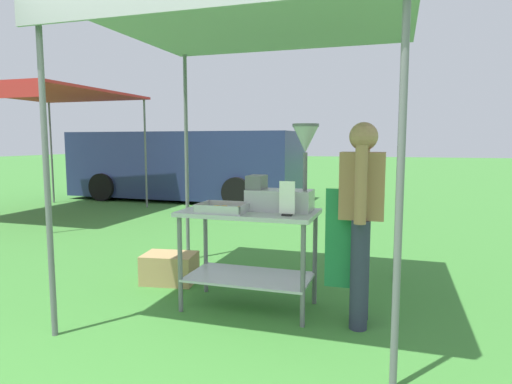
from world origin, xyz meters
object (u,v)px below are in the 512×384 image
(donut_cart, at_px, (249,237))
(donut_tray, at_px, (224,209))
(van_navy, at_px, (185,165))
(stall_canopy, at_px, (252,26))
(menu_sign, at_px, (287,201))
(neighbour_tent, at_px, (43,96))
(donut_fryer, at_px, (284,183))
(supply_crate, at_px, (170,268))
(vendor, at_px, (361,213))

(donut_cart, relative_size, donut_tray, 2.82)
(van_navy, bearing_deg, donut_tray, -61.04)
(stall_canopy, relative_size, menu_sign, 9.50)
(donut_cart, height_order, neighbour_tent, neighbour_tent)
(donut_fryer, height_order, van_navy, van_navy)
(stall_canopy, xyz_separation_m, van_navy, (-3.87, 6.44, -1.55))
(stall_canopy, bearing_deg, supply_crate, 162.53)
(van_navy, height_order, neighbour_tent, neighbour_tent)
(supply_crate, bearing_deg, vendor, -13.97)
(neighbour_tent, bearing_deg, stall_canopy, -32.32)
(van_navy, bearing_deg, supply_crate, -64.94)
(supply_crate, height_order, neighbour_tent, neighbour_tent)
(stall_canopy, height_order, donut_fryer, stall_canopy)
(donut_fryer, xyz_separation_m, neighbour_tent, (-5.63, 3.38, 1.23))
(supply_crate, bearing_deg, donut_tray, -32.92)
(stall_canopy, xyz_separation_m, donut_fryer, (0.29, -0.00, -1.33))
(van_navy, xyz_separation_m, neighbour_tent, (-1.46, -3.06, 1.46))
(supply_crate, bearing_deg, donut_cart, -22.39)
(stall_canopy, height_order, vendor, stall_canopy)
(donut_cart, xyz_separation_m, neighbour_tent, (-5.34, 3.48, 1.70))
(donut_tray, distance_m, van_navy, 7.61)
(vendor, bearing_deg, van_navy, 126.11)
(stall_canopy, bearing_deg, neighbour_tent, 147.68)
(stall_canopy, distance_m, donut_tray, 1.57)
(donut_fryer, bearing_deg, supply_crate, 166.10)
(supply_crate, xyz_separation_m, van_navy, (-2.86, 6.12, 0.73))
(donut_fryer, bearing_deg, vendor, -14.11)
(stall_canopy, bearing_deg, donut_tray, -132.01)
(vendor, relative_size, supply_crate, 2.77)
(vendor, relative_size, neighbour_tent, 0.51)
(vendor, bearing_deg, supply_crate, 166.03)
(donut_fryer, bearing_deg, donut_tray, -156.40)
(supply_crate, bearing_deg, donut_fryer, -13.90)
(stall_canopy, bearing_deg, donut_cart, -90.00)
(donut_cart, xyz_separation_m, donut_tray, (-0.19, -0.11, 0.25))
(donut_tray, xyz_separation_m, donut_fryer, (0.48, 0.21, 0.22))
(van_navy, bearing_deg, neighbour_tent, -115.55)
(vendor, relative_size, van_navy, 0.28)
(donut_tray, distance_m, menu_sign, 0.58)
(stall_canopy, relative_size, supply_crate, 4.57)
(donut_cart, xyz_separation_m, menu_sign, (0.38, -0.17, 0.35))
(donut_fryer, distance_m, vendor, 0.71)
(donut_fryer, height_order, supply_crate, donut_fryer)
(supply_crate, bearing_deg, stall_canopy, -17.47)
(donut_cart, bearing_deg, van_navy, 120.64)
(donut_fryer, relative_size, neighbour_tent, 0.23)
(stall_canopy, xyz_separation_m, supply_crate, (-1.01, 0.32, -2.28))
(supply_crate, distance_m, neighbour_tent, 5.74)
(van_navy, distance_m, neighbour_tent, 3.70)
(menu_sign, relative_size, van_navy, 0.05)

